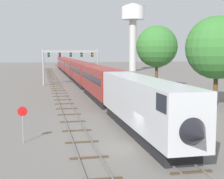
# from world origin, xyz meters

# --- Properties ---
(ground_plane) EXTENTS (400.00, 400.00, 0.00)m
(ground_plane) POSITION_xyz_m (0.00, 0.00, 0.00)
(ground_plane) COLOR slate
(track_main) EXTENTS (2.60, 200.00, 0.16)m
(track_main) POSITION_xyz_m (2.00, 60.00, 0.07)
(track_main) COLOR slate
(track_main) RESTS_ON ground
(track_near) EXTENTS (2.60, 160.00, 0.16)m
(track_near) POSITION_xyz_m (-3.50, 40.00, 0.07)
(track_near) COLOR slate
(track_near) RESTS_ON ground
(passenger_train) EXTENTS (3.04, 129.43, 4.80)m
(passenger_train) POSITION_xyz_m (2.00, 58.48, 2.61)
(passenger_train) COLOR silver
(passenger_train) RESTS_ON ground
(signal_gantry) EXTENTS (12.10, 0.49, 7.70)m
(signal_gantry) POSITION_xyz_m (-0.25, 48.57, 5.68)
(signal_gantry) COLOR #999BA0
(signal_gantry) RESTS_ON ground
(water_tower) EXTENTS (8.27, 8.27, 24.31)m
(water_tower) POSITION_xyz_m (26.26, 95.77, 18.44)
(water_tower) COLOR beige
(water_tower) RESTS_ON ground
(stop_sign) EXTENTS (0.76, 0.08, 2.88)m
(stop_sign) POSITION_xyz_m (-8.00, 2.87, 1.87)
(stop_sign) COLOR gray
(stop_sign) RESTS_ON ground
(trackside_tree_left) EXTENTS (8.09, 8.09, 11.65)m
(trackside_tree_left) POSITION_xyz_m (15.58, 16.14, 7.59)
(trackside_tree_left) COLOR brown
(trackside_tree_left) RESTS_ON ground
(trackside_tree_mid) EXTENTS (7.71, 7.71, 11.88)m
(trackside_tree_mid) POSITION_xyz_m (14.64, 36.51, 8.00)
(trackside_tree_mid) COLOR brown
(trackside_tree_mid) RESTS_ON ground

